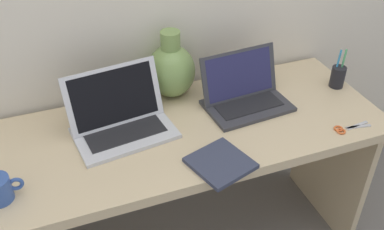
# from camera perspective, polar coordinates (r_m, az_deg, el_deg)

# --- Properties ---
(desk) EXTENTS (1.47, 0.60, 0.72)m
(desk) POSITION_cam_1_polar(r_m,az_deg,el_deg) (1.75, -0.00, -5.40)
(desk) COLOR #D1B78C
(desk) RESTS_ON ground
(laptop_left) EXTENTS (0.38, 0.28, 0.23)m
(laptop_left) POSITION_cam_1_polar(r_m,az_deg,el_deg) (1.62, -9.37, -0.13)
(laptop_left) COLOR silver
(laptop_left) RESTS_ON desk
(laptop_right) EXTENTS (0.34, 0.24, 0.21)m
(laptop_right) POSITION_cam_1_polar(r_m,az_deg,el_deg) (1.76, 6.73, 3.05)
(laptop_right) COLOR #333338
(laptop_right) RESTS_ON desk
(green_vase) EXTENTS (0.19, 0.19, 0.28)m
(green_vase) POSITION_cam_1_polar(r_m,az_deg,el_deg) (1.78, -2.71, 5.94)
(green_vase) COLOR #75934C
(green_vase) RESTS_ON desk
(notebook_stack) EXTENTS (0.23, 0.23, 0.02)m
(notebook_stack) POSITION_cam_1_polar(r_m,az_deg,el_deg) (1.48, 3.71, -6.24)
(notebook_stack) COLOR #33384C
(notebook_stack) RESTS_ON desk
(pen_cup) EXTENTS (0.06, 0.06, 0.17)m
(pen_cup) POSITION_cam_1_polar(r_m,az_deg,el_deg) (1.96, 18.40, 4.80)
(pen_cup) COLOR black
(pen_cup) RESTS_ON desk
(scissors) EXTENTS (0.15, 0.05, 0.01)m
(scissors) POSITION_cam_1_polar(r_m,az_deg,el_deg) (1.73, 19.39, -1.66)
(scissors) COLOR #B7B7BC
(scissors) RESTS_ON desk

